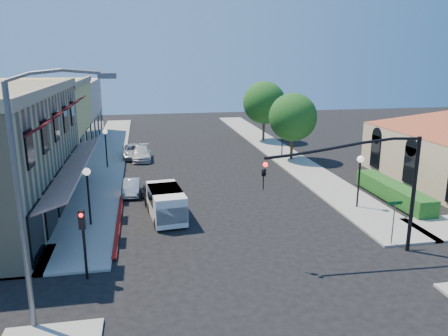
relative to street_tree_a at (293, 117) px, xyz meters
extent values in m
plane|color=black|center=(-8.80, -22.00, -4.19)|extent=(120.00, 120.00, 0.00)
cube|color=gray|center=(-17.55, 5.00, -4.13)|extent=(3.50, 50.00, 0.12)
cube|color=gray|center=(-0.05, 5.00, -4.13)|extent=(3.50, 50.00, 0.12)
cube|color=maroon|center=(-15.70, -14.00, -4.19)|extent=(0.25, 10.00, 0.06)
cube|color=tan|center=(-19.45, -11.00, 3.61)|extent=(0.50, 18.20, 0.60)
cube|color=#561416|center=(-18.40, -11.00, -1.14)|extent=(1.75, 17.00, 0.67)
cube|color=#541012|center=(-18.75, -18.00, 2.36)|extent=(1.02, 1.50, 0.60)
cube|color=#541012|center=(-18.75, -14.60, 2.36)|extent=(1.02, 1.50, 0.60)
cube|color=#541012|center=(-18.75, -11.20, 2.36)|extent=(1.02, 1.50, 0.60)
cube|color=#541012|center=(-18.75, -7.80, 2.36)|extent=(1.02, 1.50, 0.60)
cube|color=#541012|center=(-18.75, -4.40, 2.36)|extent=(1.02, 1.50, 0.60)
cube|color=black|center=(-19.25, -18.50, -2.59)|extent=(0.12, 2.60, 2.60)
cube|color=black|center=(-19.25, -15.10, -2.59)|extent=(0.12, 2.60, 2.60)
cube|color=black|center=(-19.25, -11.70, -2.59)|extent=(0.12, 2.60, 2.60)
cube|color=black|center=(-19.25, -8.30, -2.59)|extent=(0.12, 2.60, 2.60)
cube|color=black|center=(-19.25, -4.90, -2.59)|extent=(0.12, 2.60, 2.60)
cube|color=#D9B662|center=(-24.30, 4.00, -0.39)|extent=(10.00, 12.00, 7.60)
cube|color=#C09B91|center=(-24.30, 16.00, -0.69)|extent=(10.00, 12.00, 7.00)
cube|color=black|center=(5.65, -10.50, -2.39)|extent=(0.12, 1.40, 2.80)
cube|color=black|center=(5.65, -5.50, -2.39)|extent=(0.12, 1.40, 2.80)
cube|color=#1B4F16|center=(2.90, -13.00, -4.19)|extent=(1.40, 8.00, 1.10)
cylinder|color=#3A2817|center=(0.00, 0.00, -3.14)|extent=(0.28, 0.28, 2.10)
sphere|color=#1B4F16|center=(0.00, 0.00, 0.01)|extent=(4.56, 4.56, 4.56)
cylinder|color=#3A2817|center=(0.00, 10.00, -3.06)|extent=(0.28, 0.28, 2.27)
sphere|color=#1B4F16|center=(0.00, 10.00, 0.36)|extent=(4.94, 4.94, 4.94)
cylinder|color=black|center=(-0.80, -20.50, -1.19)|extent=(0.20, 0.20, 6.00)
cylinder|color=black|center=(-4.70, -20.50, 1.41)|extent=(7.80, 0.14, 0.14)
imported|color=black|center=(-8.60, -20.50, 0.51)|extent=(0.20, 0.16, 1.00)
sphere|color=#FF0C0C|center=(-8.60, -20.68, 0.81)|extent=(0.22, 0.22, 0.22)
cylinder|color=black|center=(-16.80, -20.50, -2.69)|extent=(0.12, 0.12, 3.00)
cube|color=black|center=(-16.80, -20.65, -1.29)|extent=(0.28, 0.22, 0.85)
sphere|color=#FF0C0C|center=(-16.80, -20.77, -1.04)|extent=(0.18, 0.18, 0.18)
cylinder|color=#595B5E|center=(-18.30, -24.00, 0.31)|extent=(0.20, 0.20, 9.00)
cylinder|color=#595B5E|center=(-16.80, -24.00, 5.06)|extent=(3.00, 0.12, 0.12)
cube|color=#595B5E|center=(-15.10, -24.00, 4.96)|extent=(0.60, 0.25, 0.18)
cylinder|color=#595B5E|center=(-1.30, -19.80, -2.94)|extent=(0.06, 0.06, 2.50)
cube|color=#0C591E|center=(-1.30, -19.80, -1.79)|extent=(0.80, 0.04, 0.18)
cylinder|color=black|center=(-17.30, -14.00, -2.59)|extent=(0.12, 0.12, 3.20)
sphere|color=white|center=(-17.30, -14.00, -0.84)|extent=(0.44, 0.44, 0.44)
cylinder|color=black|center=(-17.30, 0.00, -2.59)|extent=(0.12, 0.12, 3.20)
sphere|color=white|center=(-17.30, 0.00, -0.84)|extent=(0.44, 0.44, 0.44)
cylinder|color=black|center=(-0.30, -14.00, -2.59)|extent=(0.12, 0.12, 3.20)
sphere|color=white|center=(-0.30, -14.00, -0.84)|extent=(0.44, 0.44, 0.44)
cylinder|color=black|center=(-0.30, 2.00, -2.59)|extent=(0.12, 0.12, 3.20)
sphere|color=white|center=(-0.30, 2.00, -0.84)|extent=(0.44, 0.44, 0.44)
cube|color=silver|center=(-12.81, -13.58, -3.17)|extent=(2.31, 4.48, 1.76)
cube|color=silver|center=(-12.61, -15.43, -3.26)|extent=(1.86, 0.78, 0.98)
cube|color=black|center=(-12.65, -15.09, -2.78)|extent=(1.67, 0.28, 0.88)
cube|color=black|center=(-12.85, -13.29, -2.73)|extent=(2.14, 2.73, 0.88)
cylinder|color=black|center=(-13.48, -15.13, -3.87)|extent=(0.31, 0.67, 0.65)
cylinder|color=black|center=(-13.80, -12.21, -3.87)|extent=(0.31, 0.67, 0.65)
cylinder|color=black|center=(-11.83, -14.95, -3.87)|extent=(0.31, 0.67, 0.65)
cylinder|color=black|center=(-12.14, -12.03, -3.87)|extent=(0.31, 0.67, 0.65)
imported|color=black|center=(-13.60, -10.00, -3.66)|extent=(1.62, 3.28, 1.08)
imported|color=#B9BCBF|center=(-15.00, -8.18, -3.65)|extent=(1.29, 3.35, 1.09)
imported|color=#BBBBB9|center=(-14.25, 2.77, -3.56)|extent=(1.81, 4.38, 1.27)
imported|color=#B1B2B6|center=(-15.00, 4.00, -3.55)|extent=(2.34, 4.75, 1.30)
camera|label=1|loc=(-14.01, -39.25, 5.59)|focal=35.00mm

